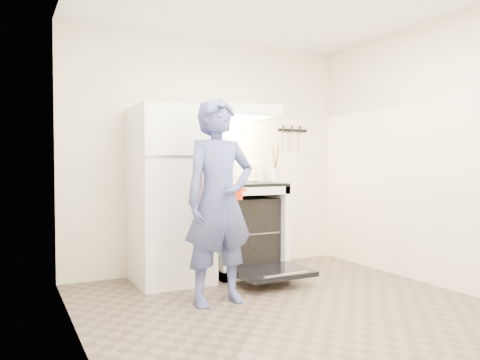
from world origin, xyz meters
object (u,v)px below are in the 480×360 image
object	(u,v)px
person	(219,202)
tea_kettle	(217,169)
refrigerator	(171,195)
dutch_oven	(228,193)
stove_body	(243,229)

from	to	relation	value
person	tea_kettle	bearing A→B (deg)	63.90
refrigerator	person	bearing A→B (deg)	-81.72
person	dutch_oven	distance (m)	0.47
dutch_oven	tea_kettle	bearing A→B (deg)	74.13
tea_kettle	person	bearing A→B (deg)	-113.15
stove_body	tea_kettle	distance (m)	0.70
refrigerator	tea_kettle	size ratio (longest dim) A/B	5.89
refrigerator	tea_kettle	xyz separation A→B (m)	(0.58, 0.20, 0.24)
stove_body	person	world-z (taller)	person
refrigerator	dutch_oven	bearing A→B (deg)	-51.39
refrigerator	tea_kettle	world-z (taller)	refrigerator
stove_body	dutch_oven	xyz separation A→B (m)	(-0.42, -0.51, 0.43)
refrigerator	stove_body	size ratio (longest dim) A/B	1.85
refrigerator	stove_body	bearing A→B (deg)	1.77
refrigerator	dutch_oven	distance (m)	0.62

